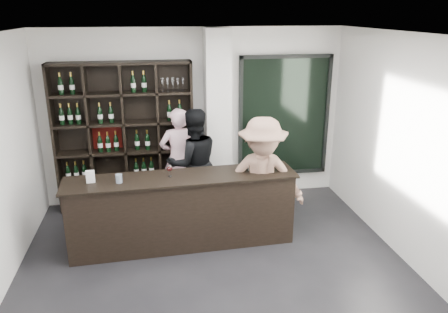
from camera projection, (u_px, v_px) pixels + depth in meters
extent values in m
cube|color=black|center=(220.00, 288.00, 5.22)|extent=(5.00, 5.50, 0.01)
cube|color=silver|center=(217.00, 120.00, 7.12)|extent=(0.40, 0.40, 2.90)
cube|color=black|center=(284.00, 117.00, 7.53)|extent=(1.60, 0.08, 2.10)
cube|color=black|center=(284.00, 117.00, 7.53)|extent=(1.48, 0.02, 1.98)
cube|color=black|center=(183.00, 212.00, 6.03)|extent=(3.04, 0.57, 1.00)
cube|color=black|center=(182.00, 177.00, 5.87)|extent=(3.12, 0.65, 0.03)
imported|color=#FFC8D5|center=(179.00, 158.00, 7.14)|extent=(0.67, 0.50, 1.68)
imported|color=black|center=(194.00, 163.00, 6.82)|extent=(0.95, 0.80, 1.75)
imported|color=#936C59|center=(262.00, 181.00, 6.03)|extent=(1.25, 0.82, 1.81)
cylinder|color=silver|center=(119.00, 179.00, 5.64)|extent=(0.11, 0.11, 0.11)
cube|color=white|center=(253.00, 168.00, 6.13)|extent=(0.15, 0.15, 0.02)
cube|color=white|center=(90.00, 177.00, 5.63)|extent=(0.11, 0.06, 0.16)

